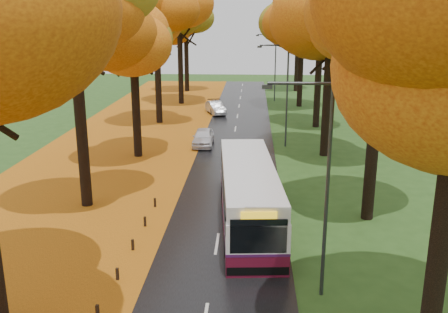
# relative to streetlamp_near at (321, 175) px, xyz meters

# --- Properties ---
(road) EXTENTS (6.50, 90.00, 0.04)m
(road) POSITION_rel_streetlamp_near_xyz_m (-3.95, 17.00, -4.69)
(road) COLOR black
(road) RESTS_ON ground
(centre_line) EXTENTS (0.12, 90.00, 0.01)m
(centre_line) POSITION_rel_streetlamp_near_xyz_m (-3.95, 17.00, -4.67)
(centre_line) COLOR silver
(centre_line) RESTS_ON road
(leaf_verge) EXTENTS (12.00, 90.00, 0.02)m
(leaf_verge) POSITION_rel_streetlamp_near_xyz_m (-12.95, 17.00, -4.70)
(leaf_verge) COLOR #7C400B
(leaf_verge) RESTS_ON ground
(leaf_drift) EXTENTS (0.90, 90.00, 0.01)m
(leaf_drift) POSITION_rel_streetlamp_near_xyz_m (-7.00, 17.00, -4.67)
(leaf_drift) COLOR orange
(leaf_drift) RESTS_ON road
(trees_left) EXTENTS (9.20, 74.00, 13.88)m
(trees_left) POSITION_rel_streetlamp_near_xyz_m (-11.13, 19.06, 4.82)
(trees_left) COLOR black
(trees_left) RESTS_ON ground
(trees_right) EXTENTS (9.30, 74.20, 13.96)m
(trees_right) POSITION_rel_streetlamp_near_xyz_m (3.24, 18.91, 4.98)
(trees_right) COLOR black
(trees_right) RESTS_ON ground
(streetlamp_near) EXTENTS (2.45, 0.18, 8.00)m
(streetlamp_near) POSITION_rel_streetlamp_near_xyz_m (0.00, 0.00, 0.00)
(streetlamp_near) COLOR #333538
(streetlamp_near) RESTS_ON ground
(streetlamp_mid) EXTENTS (2.45, 0.18, 8.00)m
(streetlamp_mid) POSITION_rel_streetlamp_near_xyz_m (0.00, 22.00, 0.00)
(streetlamp_mid) COLOR #333538
(streetlamp_mid) RESTS_ON ground
(streetlamp_far) EXTENTS (2.45, 0.18, 8.00)m
(streetlamp_far) POSITION_rel_streetlamp_near_xyz_m (0.00, 44.00, 0.00)
(streetlamp_far) COLOR #333538
(streetlamp_far) RESTS_ON ground
(bus) EXTENTS (3.44, 11.36, 2.95)m
(bus) POSITION_rel_streetlamp_near_xyz_m (-2.56, 6.57, -3.13)
(bus) COLOR #590D23
(bus) RESTS_ON road
(car_white) EXTENTS (1.65, 4.00, 1.36)m
(car_white) POSITION_rel_streetlamp_near_xyz_m (-6.30, 21.75, -4.00)
(car_white) COLOR white
(car_white) RESTS_ON road
(car_silver) EXTENTS (2.61, 4.14, 1.29)m
(car_silver) POSITION_rel_streetlamp_near_xyz_m (-6.28, 35.09, -4.03)
(car_silver) COLOR #A0A3A8
(car_silver) RESTS_ON road
(car_dark) EXTENTS (2.46, 4.33, 1.18)m
(car_dark) POSITION_rel_streetlamp_near_xyz_m (-6.30, 35.98, -4.08)
(car_dark) COLOR black
(car_dark) RESTS_ON road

